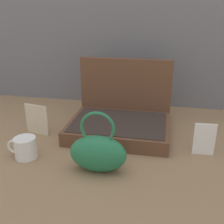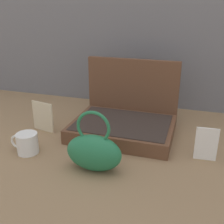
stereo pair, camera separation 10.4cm
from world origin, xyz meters
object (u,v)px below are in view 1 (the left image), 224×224
at_px(coffee_mug, 25,148).
at_px(info_card_left, 204,139).
at_px(teal_pouch_handbag, 98,152).
at_px(poster_card_right, 37,120).
at_px(open_suitcase, 120,117).

height_order(coffee_mug, info_card_left, info_card_left).
bearing_deg(teal_pouch_handbag, coffee_mug, 173.60).
xyz_separation_m(teal_pouch_handbag, poster_card_right, (-0.34, 0.23, -0.00)).
distance_m(open_suitcase, poster_card_right, 0.38).
bearing_deg(teal_pouch_handbag, info_card_left, 26.72).
height_order(open_suitcase, coffee_mug, open_suitcase).
height_order(teal_pouch_handbag, info_card_left, teal_pouch_handbag).
bearing_deg(info_card_left, poster_card_right, 173.01).
bearing_deg(poster_card_right, info_card_left, 8.05).
relative_size(open_suitcase, coffee_mug, 3.78).
bearing_deg(coffee_mug, info_card_left, 13.05).
bearing_deg(poster_card_right, teal_pouch_handbag, -22.81).
relative_size(open_suitcase, info_card_left, 3.38).
distance_m(open_suitcase, coffee_mug, 0.44).
distance_m(coffee_mug, poster_card_right, 0.21).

